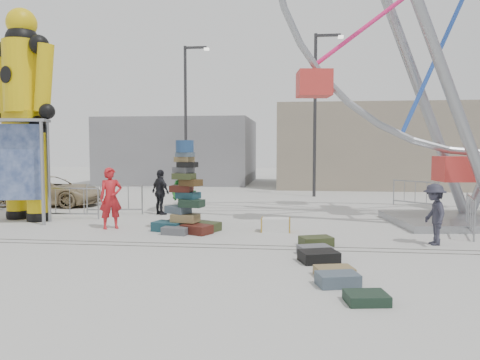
# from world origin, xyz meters

# --- Properties ---
(ground) EXTENTS (90.00, 90.00, 0.00)m
(ground) POSITION_xyz_m (0.00, 0.00, 0.00)
(ground) COLOR #9E9E99
(ground) RESTS_ON ground
(track_line_near) EXTENTS (40.00, 0.04, 0.01)m
(track_line_near) POSITION_xyz_m (0.00, 0.60, 0.00)
(track_line_near) COLOR #47443F
(track_line_near) RESTS_ON ground
(track_line_far) EXTENTS (40.00, 0.04, 0.01)m
(track_line_far) POSITION_xyz_m (0.00, 1.00, 0.00)
(track_line_far) COLOR #47443F
(track_line_far) RESTS_ON ground
(building_right) EXTENTS (12.00, 8.00, 5.00)m
(building_right) POSITION_xyz_m (7.00, 20.00, 2.50)
(building_right) COLOR gray
(building_right) RESTS_ON ground
(building_left) EXTENTS (10.00, 8.00, 4.40)m
(building_left) POSITION_xyz_m (-6.00, 22.00, 2.20)
(building_left) COLOR gray
(building_left) RESTS_ON ground
(lamp_post_right) EXTENTS (1.41, 0.25, 8.00)m
(lamp_post_right) POSITION_xyz_m (3.09, 13.00, 4.48)
(lamp_post_right) COLOR #2D2D30
(lamp_post_right) RESTS_ON ground
(lamp_post_left) EXTENTS (1.41, 0.25, 8.00)m
(lamp_post_left) POSITION_xyz_m (-3.91, 15.00, 4.48)
(lamp_post_left) COLOR #2D2D30
(lamp_post_left) RESTS_ON ground
(suitcase_tower) EXTENTS (2.06, 1.70, 2.66)m
(suitcase_tower) POSITION_xyz_m (-1.12, 2.76, 0.74)
(suitcase_tower) COLOR #19414D
(suitcase_tower) RESTS_ON ground
(crash_test_dummy) EXTENTS (2.83, 1.56, 7.25)m
(crash_test_dummy) POSITION_xyz_m (-6.95, 4.24, 3.82)
(crash_test_dummy) COLOR black
(crash_test_dummy) RESTS_ON ground
(steamer_trunk) EXTENTS (0.85, 0.50, 0.39)m
(steamer_trunk) POSITION_xyz_m (1.50, 3.00, 0.20)
(steamer_trunk) COLOR silver
(steamer_trunk) RESTS_ON ground
(row_case_0) EXTENTS (0.91, 0.75, 0.23)m
(row_case_0) POSITION_xyz_m (2.58, 1.17, 0.11)
(row_case_0) COLOR #343E1F
(row_case_0) RESTS_ON ground
(row_case_1) EXTENTS (0.86, 0.75, 0.20)m
(row_case_1) POSITION_xyz_m (2.51, 0.18, 0.10)
(row_case_1) COLOR #5A5C62
(row_case_1) RESTS_ON ground
(row_case_2) EXTENTS (0.94, 0.81, 0.24)m
(row_case_2) POSITION_xyz_m (2.57, -0.53, 0.12)
(row_case_2) COLOR black
(row_case_2) RESTS_ON ground
(row_case_3) EXTENTS (0.81, 0.65, 0.18)m
(row_case_3) POSITION_xyz_m (2.80, -1.62, 0.09)
(row_case_3) COLOR olive
(row_case_3) RESTS_ON ground
(row_case_4) EXTENTS (0.82, 0.65, 0.23)m
(row_case_4) POSITION_xyz_m (2.81, -2.24, 0.12)
(row_case_4) COLOR #485967
(row_case_4) RESTS_ON ground
(row_case_5) EXTENTS (0.73, 0.62, 0.17)m
(row_case_5) POSITION_xyz_m (3.18, -3.12, 0.08)
(row_case_5) COLOR #192E21
(row_case_5) RESTS_ON ground
(barricade_dummy_a) EXTENTS (1.98, 0.50, 1.10)m
(barricade_dummy_a) POSITION_xyz_m (-9.21, 6.59, 0.55)
(barricade_dummy_a) COLOR gray
(barricade_dummy_a) RESTS_ON ground
(barricade_dummy_b) EXTENTS (2.00, 0.21, 1.10)m
(barricade_dummy_b) POSITION_xyz_m (-5.63, 4.62, 0.55)
(barricade_dummy_b) COLOR gray
(barricade_dummy_b) RESTS_ON ground
(barricade_dummy_c) EXTENTS (1.99, 0.41, 1.10)m
(barricade_dummy_c) POSITION_xyz_m (-4.50, 5.82, 0.55)
(barricade_dummy_c) COLOR gray
(barricade_dummy_c) RESTS_ON ground
(barricade_wheel_front) EXTENTS (0.58, 1.97, 1.10)m
(barricade_wheel_front) POSITION_xyz_m (6.92, 3.08, 0.55)
(barricade_wheel_front) COLOR gray
(barricade_wheel_front) RESTS_ON ground
(barricade_wheel_back) EXTENTS (1.51, 1.46, 1.10)m
(barricade_wheel_back) POSITION_xyz_m (6.99, 9.40, 0.55)
(barricade_wheel_back) COLOR gray
(barricade_wheel_back) RESTS_ON ground
(pedestrian_red) EXTENTS (0.81, 0.73, 1.85)m
(pedestrian_red) POSITION_xyz_m (-3.46, 2.93, 0.92)
(pedestrian_red) COLOR #B3191F
(pedestrian_red) RESTS_ON ground
(pedestrian_green) EXTENTS (1.09, 0.96, 1.90)m
(pedestrian_green) POSITION_xyz_m (-1.44, 3.85, 0.95)
(pedestrian_green) COLOR #165A1C
(pedestrian_green) RESTS_ON ground
(pedestrian_black) EXTENTS (1.00, 0.92, 1.65)m
(pedestrian_black) POSITION_xyz_m (-2.82, 5.97, 0.82)
(pedestrian_black) COLOR black
(pedestrian_black) RESTS_ON ground
(pedestrian_grey) EXTENTS (0.63, 1.03, 1.55)m
(pedestrian_grey) POSITION_xyz_m (5.53, 1.63, 0.77)
(pedestrian_grey) COLOR #272734
(pedestrian_grey) RESTS_ON ground
(parked_suv) EXTENTS (4.51, 2.09, 1.25)m
(parked_suv) POSITION_xyz_m (-8.26, 8.00, 0.63)
(parked_suv) COLOR #948260
(parked_suv) RESTS_ON ground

